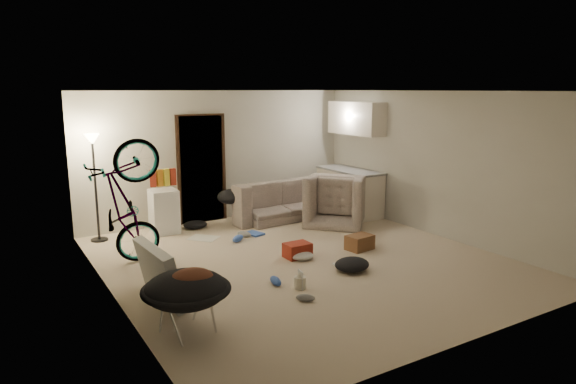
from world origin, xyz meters
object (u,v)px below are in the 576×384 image
floor_lamp (94,164)px  drink_case_a (360,242)px  armchair (339,205)px  kitchen_counter (349,192)px  juicer (300,282)px  saucer_chair (187,297)px  sofa (276,204)px  bicycle (126,233)px  tv_box (159,274)px  drink_case_b (297,250)px  mini_fridge (164,211)px

floor_lamp → drink_case_a: size_ratio=4.38×
armchair → drink_case_a: armchair is taller
kitchen_counter → drink_case_a: bearing=-123.9°
drink_case_a → juicer: (-1.70, -0.88, -0.03)m
saucer_chair → sofa: bearing=49.4°
sofa → juicer: 3.71m
floor_lamp → kitchen_counter: (4.83, -0.65, -0.87)m
armchair → kitchen_counter: bearing=-95.4°
sofa → bicycle: 3.50m
bicycle → juicer: (1.67, -2.03, -0.41)m
drink_case_a → tv_box: bearing=178.1°
floor_lamp → kitchen_counter: floor_lamp is taller
drink_case_b → floor_lamp: bearing=134.0°
bicycle → mini_fridge: bicycle is taller
sofa → kitchen_counter: bearing=159.7°
armchair → drink_case_b: (-1.79, -1.36, -0.24)m
kitchen_counter → tv_box: 5.29m
armchair → tv_box: (-4.10, -1.90, -0.00)m
juicer → sofa: bearing=65.0°
kitchen_counter → drink_case_b: size_ratio=3.88×
armchair → floor_lamp: bearing=32.6°
mini_fridge → drink_case_a: 3.50m
kitchen_counter → mini_fridge: size_ratio=1.92×
kitchen_counter → sofa: size_ratio=0.75×
mini_fridge → tv_box: 3.09m
drink_case_a → saucer_chair: bearing=-166.8°
kitchen_counter → armchair: kitchen_counter is taller
floor_lamp → tv_box: (0.10, -3.02, -0.96)m
armchair → tv_box: size_ratio=1.02×
floor_lamp → mini_fridge: size_ratio=2.32×
bicycle → mini_fridge: (1.01, 1.43, -0.11)m
bicycle → drink_case_a: 3.58m
armchair → drink_case_a: bearing=112.2°
sofa → drink_case_b: 2.47m
sofa → bicycle: size_ratio=1.06×
saucer_chair → juicer: 1.75m
mini_fridge → saucer_chair: bearing=-102.1°
armchair → juicer: bearing=92.5°
tv_box → armchair: bearing=21.6°
bicycle → drink_case_b: bicycle is taller
drink_case_b → armchair: bearing=37.1°
drink_case_a → juicer: drink_case_a is taller
tv_box → juicer: (1.67, -0.53, -0.26)m
mini_fridge → juicer: size_ratio=3.52×
mini_fridge → floor_lamp: bearing=177.3°
floor_lamp → tv_box: floor_lamp is taller
floor_lamp → tv_box: bearing=-88.1°
saucer_chair → juicer: bearing=14.1°
armchair → drink_case_b: armchair is taller
kitchen_counter → juicer: (-3.06, -2.90, -0.35)m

